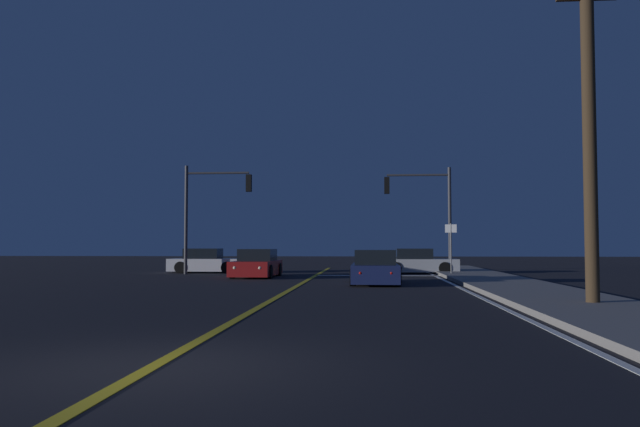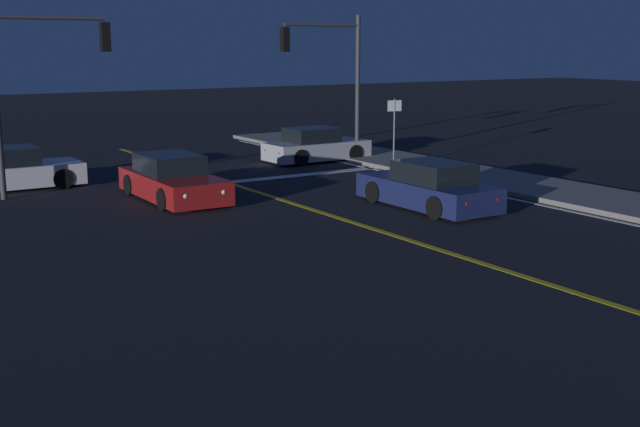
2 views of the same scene
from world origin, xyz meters
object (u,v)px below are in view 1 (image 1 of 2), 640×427
(car_far_approaching_navy, at_px, (375,269))
(car_distant_tail_white, at_px, (207,262))
(traffic_signal_near_right, at_px, (426,203))
(car_parked_curb_red, at_px, (257,265))
(traffic_signal_far_left, at_px, (210,202))
(street_sign_corner, at_px, (451,241))
(car_lead_oncoming_silver, at_px, (418,263))
(utility_pole_right, at_px, (589,116))

(car_far_approaching_navy, bearing_deg, car_distant_tail_white, 133.52)
(car_distant_tail_white, distance_m, traffic_signal_near_right, 12.43)
(car_parked_curb_red, height_order, traffic_signal_near_right, traffic_signal_near_right)
(traffic_signal_far_left, distance_m, street_sign_corner, 12.63)
(car_distant_tail_white, height_order, car_parked_curb_red, same)
(car_lead_oncoming_silver, bearing_deg, car_far_approaching_navy, -14.79)
(car_lead_oncoming_silver, xyz_separation_m, traffic_signal_near_right, (0.43, -0.46, 3.19))
(car_distant_tail_white, distance_m, utility_pole_right, 24.13)
(car_far_approaching_navy, xyz_separation_m, car_lead_oncoming_silver, (2.37, 9.73, -0.00))
(car_lead_oncoming_silver, distance_m, utility_pole_right, 19.69)
(car_parked_curb_red, xyz_separation_m, traffic_signal_far_left, (-3.02, 2.73, 3.22))
(traffic_signal_near_right, bearing_deg, car_distant_tail_white, -1.69)
(street_sign_corner, bearing_deg, car_lead_oncoming_silver, 113.06)
(car_parked_curb_red, height_order, car_lead_oncoming_silver, same)
(traffic_signal_near_right, bearing_deg, car_parked_curb_red, 26.20)
(street_sign_corner, bearing_deg, car_distant_tail_white, 166.33)
(car_far_approaching_navy, height_order, car_lead_oncoming_silver, same)
(car_far_approaching_navy, distance_m, car_parked_curb_red, 7.60)
(car_parked_curb_red, height_order, utility_pole_right, utility_pole_right)
(car_parked_curb_red, bearing_deg, car_lead_oncoming_silver, -149.44)
(car_far_approaching_navy, bearing_deg, traffic_signal_far_left, 137.38)
(car_parked_curb_red, distance_m, utility_pole_right, 18.49)
(traffic_signal_far_left, relative_size, street_sign_corner, 2.21)
(car_parked_curb_red, distance_m, car_lead_oncoming_silver, 9.20)
(car_far_approaching_navy, xyz_separation_m, traffic_signal_far_left, (-8.62, 7.87, 3.22))
(traffic_signal_near_right, height_order, street_sign_corner, traffic_signal_near_right)
(street_sign_corner, bearing_deg, traffic_signal_far_left, 173.55)
(car_lead_oncoming_silver, bearing_deg, traffic_signal_far_left, -81.49)
(car_far_approaching_navy, xyz_separation_m, street_sign_corner, (3.76, 6.47, 1.15))
(traffic_signal_near_right, bearing_deg, street_sign_corner, 108.91)
(car_parked_curb_red, xyz_separation_m, street_sign_corner, (9.36, 1.33, 1.15))
(car_far_approaching_navy, xyz_separation_m, utility_pole_right, (5.16, -9.33, 4.09))
(traffic_signal_near_right, xyz_separation_m, street_sign_corner, (0.96, -2.80, -2.04))
(traffic_signal_near_right, bearing_deg, utility_pole_right, 97.23)
(car_distant_tail_white, xyz_separation_m, utility_pole_right, (14.37, -18.95, 4.09))
(car_distant_tail_white, bearing_deg, street_sign_corner, 75.91)
(traffic_signal_near_right, height_order, utility_pole_right, utility_pole_right)
(car_lead_oncoming_silver, bearing_deg, car_distant_tail_white, -90.57)
(traffic_signal_far_left, height_order, street_sign_corner, traffic_signal_far_left)
(traffic_signal_far_left, bearing_deg, car_lead_oncoming_silver, 9.62)
(car_far_approaching_navy, height_order, car_distant_tail_white, same)
(car_distant_tail_white, relative_size, traffic_signal_near_right, 0.73)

